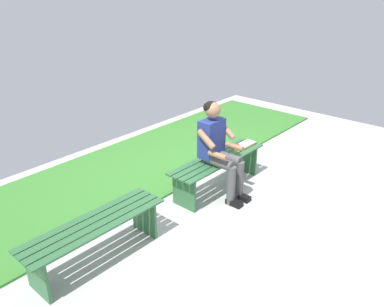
{
  "coord_description": "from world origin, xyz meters",
  "views": [
    {
      "loc": [
        3.85,
        2.88,
        2.69
      ],
      "look_at": [
        0.7,
        0.15,
        0.81
      ],
      "focal_mm": 37.0,
      "sensor_mm": 36.0,
      "label": 1
    }
  ],
  "objects": [
    {
      "name": "bench_near",
      "position": [
        0.0,
        0.0,
        0.34
      ],
      "size": [
        1.58,
        0.43,
        0.46
      ],
      "rotation": [
        0.0,
        0.0,
        -0.01
      ],
      "color": "#2D6038",
      "rests_on": "ground"
    },
    {
      "name": "apple",
      "position": [
        -0.42,
        0.01,
        0.5
      ],
      "size": [
        0.08,
        0.08,
        0.08
      ],
      "primitive_type": "sphere",
      "color": "red",
      "rests_on": "bench_near"
    },
    {
      "name": "book_open",
      "position": [
        -0.57,
        0.03,
        0.47
      ],
      "size": [
        0.41,
        0.16,
        0.02
      ],
      "rotation": [
        0.0,
        0.0,
        -0.01
      ],
      "color": "white",
      "rests_on": "bench_near"
    },
    {
      "name": "bench_far",
      "position": [
        2.01,
        0.0,
        0.34
      ],
      "size": [
        1.54,
        0.43,
        0.46
      ],
      "rotation": [
        0.0,
        0.0,
        -0.01
      ],
      "color": "#2D6038",
      "rests_on": "ground"
    },
    {
      "name": "ground_plane",
      "position": [
        1.0,
        1.0,
        -0.02
      ],
      "size": [
        10.0,
        7.0,
        0.04
      ],
      "primitive_type": "cube",
      "color": "#B2B2AD"
    },
    {
      "name": "grass_strip",
      "position": [
        1.0,
        -1.31,
        0.01
      ],
      "size": [
        9.0,
        1.91,
        0.03
      ],
      "primitive_type": "cube",
      "color": "#387A2D",
      "rests_on": "ground"
    },
    {
      "name": "person_seated",
      "position": [
        0.12,
        0.1,
        0.7
      ],
      "size": [
        0.5,
        0.69,
        1.26
      ],
      "color": "navy",
      "rests_on": "ground"
    }
  ]
}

